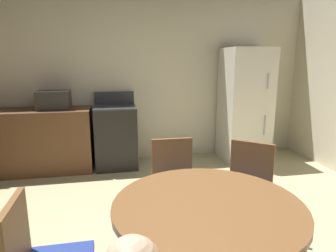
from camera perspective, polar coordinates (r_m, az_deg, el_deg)
wall_back at (r=4.71m, az=-7.58°, el=9.87°), size 5.99×0.12×2.70m
kitchen_counter at (r=4.65m, az=-27.65°, el=-2.77°), size 2.10×0.60×0.90m
oven_range at (r=4.44m, az=-10.11°, el=-1.92°), size 0.60×0.60×1.10m
refrigerator at (r=4.77m, az=14.72°, el=3.92°), size 0.68×0.68×1.76m
microwave at (r=4.41m, az=-21.37°, el=4.75°), size 0.44×0.32×0.26m
dining_table at (r=1.85m, az=7.63°, el=-19.13°), size 1.12×1.12×0.76m
chair_northeast at (r=2.69m, az=15.19°, el=-11.18°), size 0.56×0.56×0.87m
chair_north at (r=2.70m, az=1.26°, el=-10.66°), size 0.40×0.40×0.87m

